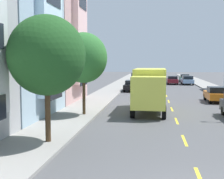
{
  "coord_description": "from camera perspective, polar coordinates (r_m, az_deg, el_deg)",
  "views": [
    {
      "loc": [
        -1.6,
        -8.05,
        3.85
      ],
      "look_at": [
        -5.38,
        20.4,
        1.25
      ],
      "focal_mm": 48.95,
      "sensor_mm": 36.0,
      "label": 1
    }
  ],
  "objects": [
    {
      "name": "delivery_box_truck",
      "position": [
        23.75,
        7.07,
        0.39
      ],
      "size": [
        2.54,
        7.47,
        3.3
      ],
      "color": "#D8D84C",
      "rests_on": "ground_plane"
    },
    {
      "name": "parked_suv_navy",
      "position": [
        53.71,
        4.61,
        2.11
      ],
      "size": [
        2.02,
        4.83,
        1.93
      ],
      "color": "navy",
      "rests_on": "ground_plane"
    },
    {
      "name": "street_tree_second",
      "position": [
        21.57,
        -5.33,
        5.91
      ],
      "size": [
        3.32,
        3.32,
        5.77
      ],
      "color": "#47331E",
      "rests_on": "sidewalk_left"
    },
    {
      "name": "ground_plane",
      "position": [
        38.28,
        9.93,
        -0.67
      ],
      "size": [
        160.0,
        160.0,
        0.0
      ],
      "primitive_type": "plane",
      "color": "#4C4C4F"
    },
    {
      "name": "street_tree_nearest",
      "position": [
        14.32,
        -12.1,
        6.22
      ],
      "size": [
        3.55,
        3.55,
        5.85
      ],
      "color": "#47331E",
      "rests_on": "sidewalk_left"
    },
    {
      "name": "parked_wagon_sky",
      "position": [
        53.52,
        13.87,
        1.77
      ],
      "size": [
        1.84,
        4.71,
        1.5
      ],
      "color": "#7A9EC6",
      "rests_on": "ground_plane"
    },
    {
      "name": "moving_burgundy_sedan",
      "position": [
        53.64,
        11.2,
        1.77
      ],
      "size": [
        1.8,
        4.5,
        1.43
      ],
      "color": "maroon",
      "rests_on": "ground_plane"
    },
    {
      "name": "townhouse_third_rose",
      "position": [
        31.09,
        -15.54,
        8.98
      ],
      "size": [
        10.8,
        8.37,
        12.41
      ],
      "color": "#CC9E9E",
      "rests_on": "ground_plane"
    },
    {
      "name": "parked_hatchback_forest",
      "position": [
        60.02,
        13.38,
        2.09
      ],
      "size": [
        1.77,
        4.01,
        1.5
      ],
      "color": "#194C28",
      "rests_on": "ground_plane"
    },
    {
      "name": "parked_sedan_red",
      "position": [
        63.22,
        5.06,
        2.35
      ],
      "size": [
        1.83,
        4.51,
        1.43
      ],
      "color": "#AD1E1E",
      "rests_on": "ground_plane"
    },
    {
      "name": "lane_centerline_dashes",
      "position": [
        32.81,
        10.31,
        -1.63
      ],
      "size": [
        0.14,
        47.2,
        0.01
      ],
      "color": "yellow",
      "rests_on": "ground_plane"
    },
    {
      "name": "sidewalk_left",
      "position": [
        36.66,
        -1.1,
        -0.74
      ],
      "size": [
        3.2,
        120.0,
        0.14
      ],
      "primitive_type": "cube",
      "color": "gray",
      "rests_on": "ground_plane"
    },
    {
      "name": "parked_sedan_black",
      "position": [
        40.31,
        3.71,
        0.76
      ],
      "size": [
        1.9,
        4.54,
        1.43
      ],
      "color": "black",
      "rests_on": "ground_plane"
    },
    {
      "name": "parked_hatchback_orange",
      "position": [
        30.88,
        18.82,
        -0.85
      ],
      "size": [
        1.78,
        4.02,
        1.5
      ],
      "color": "orange",
      "rests_on": "ground_plane"
    }
  ]
}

